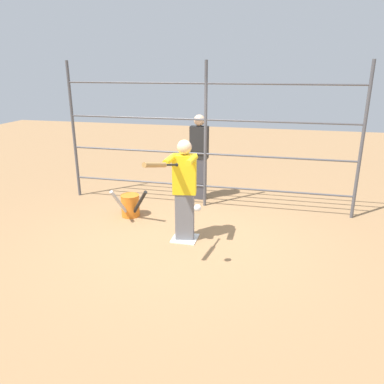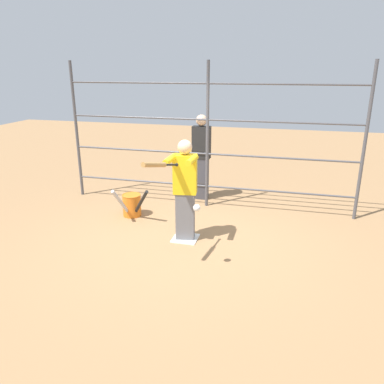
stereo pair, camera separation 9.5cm
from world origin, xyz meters
TOP-DOWN VIEW (x-y plane):
  - ground_plane at (0.00, 0.00)m, footprint 24.00×24.00m
  - home_plate at (0.00, 0.00)m, footprint 0.40×0.40m
  - fence_backstop at (0.00, -1.60)m, footprint 5.63×0.06m
  - batter at (0.00, 0.02)m, footprint 0.41×0.58m
  - baseball_bat_swinging at (0.11, 0.93)m, footprint 0.24×0.84m
  - softball_in_flight at (-0.41, 0.91)m, footprint 0.10×0.10m
  - bat_bucket at (1.23, -0.70)m, footprint 0.66×0.73m
  - bystander_behind_fence at (0.21, -2.00)m, footprint 0.36×0.23m

SIDE VIEW (x-z plane):
  - ground_plane at x=0.00m, z-range 0.00..0.00m
  - home_plate at x=0.00m, z-range 0.00..0.02m
  - bat_bucket at x=1.23m, z-range -0.11..0.55m
  - batter at x=0.00m, z-range 0.07..1.69m
  - softball_in_flight at x=-0.41m, z-range 0.87..0.96m
  - bystander_behind_fence at x=0.21m, z-range 0.04..1.80m
  - fence_backstop at x=0.00m, z-range 0.00..2.78m
  - baseball_bat_swinging at x=0.11m, z-range 1.34..1.59m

